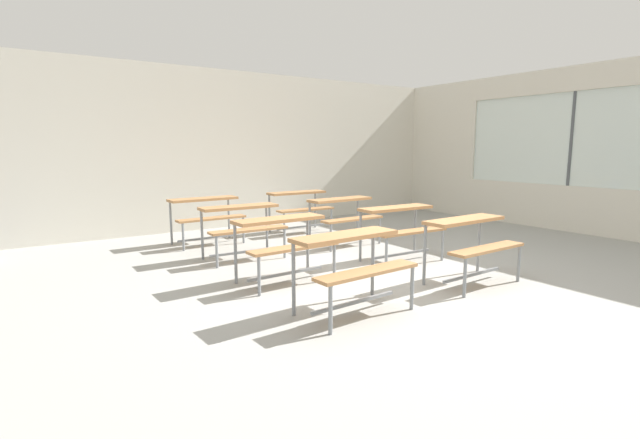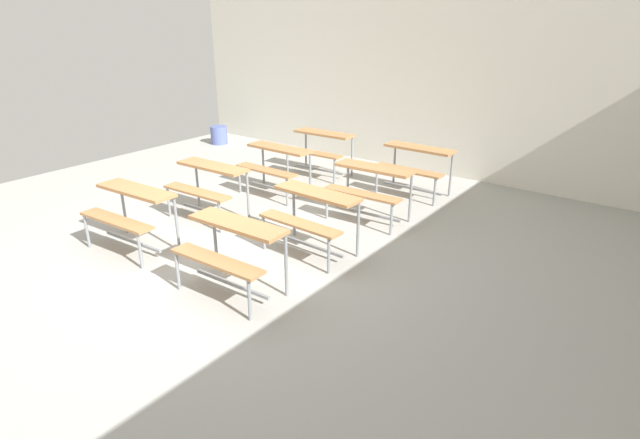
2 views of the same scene
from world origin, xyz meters
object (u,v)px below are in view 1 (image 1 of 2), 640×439
(desk_bench_r2c0, at_px, (242,219))
(desk_bench_r2c1, at_px, (344,210))
(desk_bench_r1c0, at_px, (284,234))
(desk_bench_r3c1, at_px, (300,202))
(desk_bench_r0c0, at_px, (353,254))
(desk_bench_r1c1, at_px, (401,220))
(desk_bench_r0c1, at_px, (472,235))
(desk_bench_r3c0, at_px, (206,209))

(desk_bench_r2c0, distance_m, desk_bench_r2c1, 1.75)
(desk_bench_r1c0, relative_size, desk_bench_r2c0, 1.01)
(desk_bench_r3c1, bearing_deg, desk_bench_r2c0, -142.63)
(desk_bench_r3c1, bearing_deg, desk_bench_r0c0, -114.39)
(desk_bench_r0c0, relative_size, desk_bench_r1c1, 1.01)
(desk_bench_r0c1, xyz_separation_m, desk_bench_r1c0, (-1.75, 1.25, 0.00))
(desk_bench_r2c1, height_order, desk_bench_r3c1, same)
(desk_bench_r2c1, bearing_deg, desk_bench_r2c0, 176.29)
(desk_bench_r2c0, height_order, desk_bench_r3c0, same)
(desk_bench_r0c0, bearing_deg, desk_bench_r2c1, 51.48)
(desk_bench_r0c1, distance_m, desk_bench_r1c1, 1.22)
(desk_bench_r0c1, distance_m, desk_bench_r1c0, 2.15)
(desk_bench_r0c0, distance_m, desk_bench_r0c1, 1.72)
(desk_bench_r2c0, distance_m, desk_bench_r3c0, 1.25)
(desk_bench_r0c1, relative_size, desk_bench_r3c0, 1.00)
(desk_bench_r2c1, height_order, desk_bench_r3c0, same)
(desk_bench_r1c0, bearing_deg, desk_bench_r3c0, 87.59)
(desk_bench_r1c0, height_order, desk_bench_r2c1, same)
(desk_bench_r0c0, xyz_separation_m, desk_bench_r0c1, (1.72, -0.01, 0.00))
(desk_bench_r1c0, height_order, desk_bench_r1c1, same)
(desk_bench_r2c1, bearing_deg, desk_bench_r1c0, -147.61)
(desk_bench_r1c1, relative_size, desk_bench_r2c0, 1.01)
(desk_bench_r0c0, height_order, desk_bench_r3c1, same)
(desk_bench_r1c0, xyz_separation_m, desk_bench_r3c1, (1.82, 2.62, 0.00))
(desk_bench_r0c0, height_order, desk_bench_r1c0, same)
(desk_bench_r0c0, xyz_separation_m, desk_bench_r3c1, (1.79, 3.85, 0.00))
(desk_bench_r2c1, bearing_deg, desk_bench_r3c1, 87.85)
(desk_bench_r3c0, relative_size, desk_bench_r3c1, 1.01)
(desk_bench_r0c0, distance_m, desk_bench_r2c0, 2.55)
(desk_bench_r1c0, bearing_deg, desk_bench_r0c1, -37.59)
(desk_bench_r1c0, bearing_deg, desk_bench_r3c1, 53.13)
(desk_bench_r0c1, xyz_separation_m, desk_bench_r3c0, (-1.74, 3.81, 0.00))
(desk_bench_r0c0, relative_size, desk_bench_r1c0, 1.01)
(desk_bench_r0c0, bearing_deg, desk_bench_r3c0, 87.31)
(desk_bench_r3c1, bearing_deg, desk_bench_r2c1, -89.28)
(desk_bench_r0c0, relative_size, desk_bench_r3c0, 1.01)
(desk_bench_r1c1, xyz_separation_m, desk_bench_r3c0, (-1.80, 2.59, 0.00))
(desk_bench_r1c1, distance_m, desk_bench_r2c1, 1.29)
(desk_bench_r1c1, height_order, desk_bench_r3c1, same)
(desk_bench_r0c1, distance_m, desk_bench_r3c1, 3.87)
(desk_bench_r0c1, relative_size, desk_bench_r2c0, 1.01)
(desk_bench_r1c0, bearing_deg, desk_bench_r0c0, -90.63)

